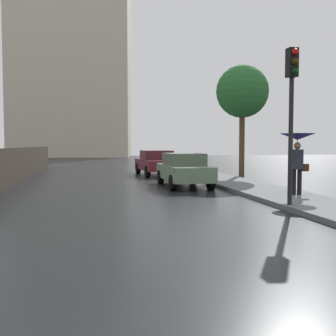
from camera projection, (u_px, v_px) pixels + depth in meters
The scene contains 6 objects.
car_green_near_kerb at pixel (184, 169), 16.81m from camera, with size 1.72×4.06×1.38m.
car_maroon_mid_road at pixel (157, 163), 23.13m from camera, with size 2.10×4.29×1.39m.
pedestrian_with_umbrella_near at pixel (297, 147), 12.93m from camera, with size 1.09×1.09×1.95m.
traffic_light at pixel (292, 96), 10.69m from camera, with size 0.26×0.39×4.11m.
street_tree_near at pixel (242, 92), 21.27m from camera, with size 2.73×2.73×5.86m.
distant_tower at pixel (74, 66), 57.83m from camera, with size 17.29×13.62×30.69m.
Camera 1 is at (-1.02, -2.26, 1.75)m, focal length 43.67 mm.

